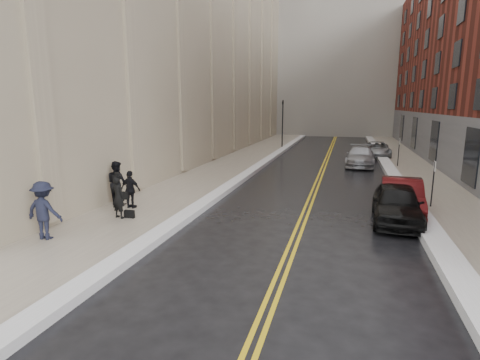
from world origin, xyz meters
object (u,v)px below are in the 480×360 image
Objects in this scene: car_silver_far at (377,149)px; pedestrian_main at (118,197)px; pedestrian_a at (117,183)px; car_black at (397,203)px; pedestrian_c at (131,190)px; pedestrian_b at (44,210)px; car_maroon at (401,197)px; car_silver_near at (361,156)px.

pedestrian_main is at bearing -115.55° from car_silver_far.
pedestrian_main is 0.86× the size of pedestrian_a.
pedestrian_c is at bearing -169.64° from car_black.
car_maroon is at bearing -151.67° from pedestrian_b.
car_silver_far is 2.46× the size of pedestrian_a.
car_maroon is 11.83m from pedestrian_c.
car_maroon is at bearing -161.64° from pedestrian_c.
pedestrian_b is (0.27, -4.67, -0.00)m from pedestrian_a.
car_maroon is 12.66m from pedestrian_a.
car_silver_far is (0.33, 19.26, -0.08)m from car_maroon.
pedestrian_main is 0.87× the size of pedestrian_b.
pedestrian_main is at bearing 145.91° from pedestrian_a.
car_black is 11.29m from pedestrian_c.
car_maroon is 0.89× the size of car_silver_near.
pedestrian_c is at bearing 178.16° from pedestrian_a.
pedestrian_main is at bearing 108.45° from pedestrian_c.
car_black is 14.66m from car_silver_near.
car_silver_far is 25.09m from pedestrian_a.
pedestrian_c is (-10.23, -16.14, 0.23)m from car_silver_near.
car_silver_near is at bearing 99.46° from car_maroon.
pedestrian_b is at bearing -151.32° from car_black.
car_maroon is 2.32× the size of pedestrian_a.
car_silver_far is 2.85× the size of pedestrian_main.
pedestrian_main is (-11.48, -23.46, 0.33)m from car_silver_far.
pedestrian_main is at bearing -116.22° from car_silver_near.
car_maroon is at bearing -144.59° from pedestrian_main.
car_maroon is at bearing 78.10° from car_black.
car_black is 0.87× the size of car_silver_near.
pedestrian_c is (0.94, -0.40, -0.17)m from pedestrian_a.
car_maroon is at bearing -81.50° from car_silver_near.
pedestrian_main is at bearing -161.97° from car_black.
pedestrian_c is (-11.50, -2.74, 0.22)m from car_maroon.
pedestrian_main is (-11.15, -4.21, 0.25)m from car_maroon.
pedestrian_a reaches higher than car_black.
car_maroon is (0.32, 1.23, -0.01)m from car_black.
car_silver_near is at bearing 96.39° from car_black.
pedestrian_b is (-12.16, -7.01, 0.39)m from car_maroon.
pedestrian_b is (-12.49, -26.27, 0.47)m from car_silver_far.
pedestrian_a is at bearing -165.30° from car_maroon.
pedestrian_b is (-11.84, -5.78, 0.38)m from car_black.
pedestrian_main is at bearing -111.48° from pedestrian_b.
pedestrian_main is 1.04× the size of pedestrian_c.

